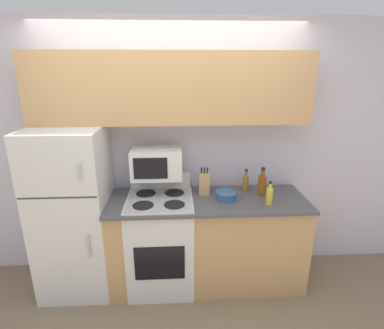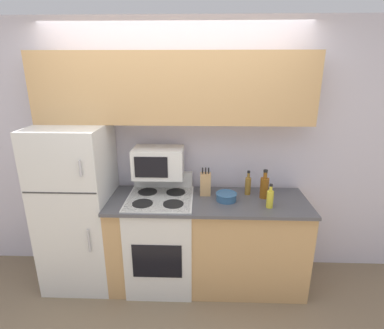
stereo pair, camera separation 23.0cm
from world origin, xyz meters
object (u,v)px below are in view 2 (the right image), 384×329
Objects in this scene: microwave at (159,162)px; bottle_vinegar at (248,185)px; refrigerator at (78,207)px; bottle_cooking_spray at (270,198)px; knife_block at (205,184)px; bowl at (226,196)px; bottle_whiskey at (264,187)px; stove at (161,239)px.

bottle_vinegar is (0.86, -0.00, -0.22)m from microwave.
bottle_cooking_spray is at bearing -5.39° from refrigerator.
bowl is at bearing -33.30° from knife_block.
bottle_cooking_spray is (0.57, -0.26, -0.03)m from knife_block.
bottle_cooking_spray is (0.01, -0.21, -0.02)m from bottle_whiskey.
refrigerator is at bearing 178.24° from stove.
refrigerator is at bearing -178.83° from bottle_whiskey.
knife_block is (1.23, 0.09, 0.23)m from refrigerator.
bottle_vinegar is at bearing 3.80° from knife_block.
knife_block is 0.24m from bowl.
bottle_cooking_spray reaches higher than bowl.
knife_block is 1.17× the size of bottle_vinegar.
bottle_vinegar is (-0.14, 0.08, -0.02)m from bottle_whiskey.
bottle_cooking_spray reaches higher than stove.
bottle_cooking_spray is (0.37, -0.13, 0.05)m from bowl.
knife_block is at bearing -176.20° from bottle_vinegar.
bottle_vinegar is (0.22, 0.15, 0.05)m from bowl.
bowl is (0.64, -0.16, -0.28)m from microwave.
microwave is 1.98× the size of bottle_vinegar.
bottle_whiskey is at bearing -5.23° from knife_block.
bottle_whiskey is at bearing 1.17° from refrigerator.
bottle_vinegar is at bearing 3.98° from refrigerator.
refrigerator is 8.10× the size of bowl.
bottle_whiskey is (0.36, 0.08, 0.07)m from bowl.
knife_block is 0.56m from bottle_whiskey.
microwave is 1.70× the size of knife_block.
microwave is at bearing 99.25° from stove.
bowl is at bearing -144.70° from bottle_vinegar.
bottle_whiskey is 0.16m from bottle_vinegar.
refrigerator reaches higher than bottle_vinegar.
microwave is (-0.02, 0.14, 0.75)m from stove.
bowl is 0.40m from bottle_cooking_spray.
knife_block is (0.45, -0.03, -0.20)m from microwave.
bowl is at bearing -13.64° from microwave.
refrigerator is 1.82m from bottle_cooking_spray.
bottle_whiskey reaches higher than bottle_cooking_spray.
refrigerator is 6.69× the size of bottle_vinegar.
knife_block is 0.41m from bottle_vinegar.
refrigerator is at bearing -171.55° from microwave.
bottle_cooking_spray is at bearing -86.93° from bottle_whiskey.
stove is 2.29× the size of microwave.
bottle_cooking_spray is at bearing -15.73° from microwave.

